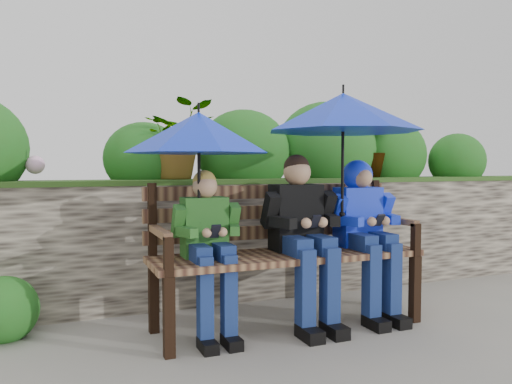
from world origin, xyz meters
name	(u,v)px	position (x,y,z in m)	size (l,w,h in m)	color
ground	(261,323)	(0.00, 0.00, 0.00)	(60.00, 60.00, 0.00)	slate
garden_backdrop	(202,219)	(0.02, 1.62, 0.60)	(8.00, 2.82, 1.80)	#342E28
park_bench	(283,243)	(0.15, -0.06, 0.58)	(1.94, 0.57, 1.03)	black
boy_left	(208,241)	(-0.44, -0.14, 0.64)	(0.45, 0.52, 1.11)	#175A14
boy_middle	(303,229)	(0.25, -0.15, 0.69)	(0.53, 0.61, 1.22)	black
boy_right	(365,222)	(0.79, -0.14, 0.72)	(0.50, 0.60, 1.19)	#1335DE
umbrella_left	(199,133)	(-0.49, -0.11, 1.36)	(0.97, 0.97, 0.81)	#0B28C9
umbrella_right	(343,112)	(0.57, -0.17, 1.53)	(1.13, 1.13, 0.96)	#0B28C9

